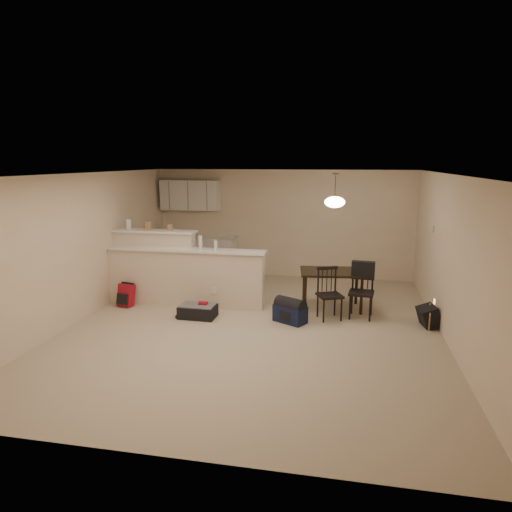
% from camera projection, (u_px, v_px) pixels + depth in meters
% --- Properties ---
extents(room, '(7.00, 7.02, 2.50)m').
position_uv_depth(room, '(254.00, 253.00, 7.32)').
color(room, '#C0B094').
rests_on(room, ground).
extents(breakfast_bar, '(3.08, 0.58, 1.39)m').
position_uv_depth(breakfast_bar, '(174.00, 272.00, 8.73)').
color(breakfast_bar, beige).
rests_on(breakfast_bar, ground).
extents(upper_cabinets, '(1.40, 0.34, 0.70)m').
position_uv_depth(upper_cabinets, '(190.00, 195.00, 10.79)').
color(upper_cabinets, white).
rests_on(upper_cabinets, room).
extents(kitchen_counter, '(1.80, 0.60, 0.90)m').
position_uv_depth(kitchen_counter, '(198.00, 256.00, 10.93)').
color(kitchen_counter, white).
rests_on(kitchen_counter, ground).
extents(thermostat, '(0.02, 0.12, 0.12)m').
position_uv_depth(thermostat, '(433.00, 229.00, 8.20)').
color(thermostat, beige).
rests_on(thermostat, room).
extents(jar, '(0.10, 0.10, 0.20)m').
position_uv_depth(jar, '(129.00, 224.00, 8.86)').
color(jar, silver).
rests_on(jar, breakfast_bar).
extents(cereal_box, '(0.10, 0.07, 0.16)m').
position_uv_depth(cereal_box, '(148.00, 226.00, 8.79)').
color(cereal_box, '#9D7F51').
rests_on(cereal_box, breakfast_bar).
extents(small_box, '(0.08, 0.06, 0.12)m').
position_uv_depth(small_box, '(170.00, 227.00, 8.71)').
color(small_box, '#9D7F51').
rests_on(small_box, breakfast_bar).
extents(bottle_a, '(0.07, 0.07, 0.26)m').
position_uv_depth(bottle_a, '(200.00, 242.00, 8.42)').
color(bottle_a, silver).
rests_on(bottle_a, breakfast_bar).
extents(bottle_b, '(0.06, 0.06, 0.18)m').
position_uv_depth(bottle_b, '(216.00, 245.00, 8.37)').
color(bottle_b, silver).
rests_on(bottle_b, breakfast_bar).
extents(dining_table, '(1.24, 0.90, 0.72)m').
position_uv_depth(dining_table, '(332.00, 275.00, 8.38)').
color(dining_table, black).
rests_on(dining_table, ground).
extents(pendant_lamp, '(0.36, 0.36, 0.62)m').
position_uv_depth(pendant_lamp, '(335.00, 202.00, 8.10)').
color(pendant_lamp, brown).
rests_on(pendant_lamp, room).
extents(dining_chair_near, '(0.51, 0.50, 0.90)m').
position_uv_depth(dining_chair_near, '(330.00, 294.00, 7.85)').
color(dining_chair_near, black).
rests_on(dining_chair_near, ground).
extents(dining_chair_far, '(0.46, 0.44, 0.96)m').
position_uv_depth(dining_chair_far, '(361.00, 291.00, 7.92)').
color(dining_chair_far, black).
rests_on(dining_chair_far, ground).
extents(suitcase, '(0.64, 0.42, 0.21)m').
position_uv_depth(suitcase, '(198.00, 311.00, 8.00)').
color(suitcase, black).
rests_on(suitcase, ground).
extents(red_backpack, '(0.31, 0.23, 0.42)m').
position_uv_depth(red_backpack, '(126.00, 295.00, 8.61)').
color(red_backpack, '#A81324').
rests_on(red_backpack, ground).
extents(navy_duffel, '(0.62, 0.52, 0.29)m').
position_uv_depth(navy_duffel, '(290.00, 314.00, 7.76)').
color(navy_duffel, '#121B3A').
rests_on(navy_duffel, ground).
extents(black_daypack, '(0.33, 0.42, 0.34)m').
position_uv_depth(black_daypack, '(429.00, 317.00, 7.55)').
color(black_daypack, black).
rests_on(black_daypack, ground).
extents(cardboard_sheet, '(0.09, 0.43, 0.33)m').
position_uv_depth(cardboard_sheet, '(429.00, 318.00, 7.51)').
color(cardboard_sheet, '#9D7F51').
rests_on(cardboard_sheet, ground).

